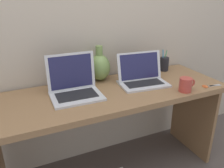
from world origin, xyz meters
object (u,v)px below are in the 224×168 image
laptop_left (74,85)px  scissors (208,86)px  green_vase (99,67)px  pen_cup (164,64)px  coffee_mug (186,85)px  laptop_right (142,76)px

laptop_left → scissors: 0.97m
laptop_left → green_vase: size_ratio=1.24×
green_vase → pen_cup: bearing=-2.3°
coffee_mug → pen_cup: size_ratio=0.69×
green_vase → scissors: 0.82m
green_vase → laptop_left: bearing=-144.7°
laptop_right → coffee_mug: (0.20, -0.26, -0.01)m
laptop_left → green_vase: 0.31m
green_vase → scissors: green_vase is taller
coffee_mug → scissors: 0.22m
laptop_left → laptop_right: size_ratio=0.90×
laptop_left → green_vase: (0.25, 0.18, 0.04)m
laptop_right → laptop_left: bearing=178.3°
pen_cup → scissors: (0.08, -0.43, -0.06)m
coffee_mug → pen_cup: pen_cup is taller
laptop_left → pen_cup: bearing=10.5°
laptop_right → green_vase: bearing=143.1°
laptop_right → pen_cup: size_ratio=2.03×
laptop_right → coffee_mug: laptop_right is taller
laptop_right → scissors: bearing=-32.5°
laptop_right → green_vase: 0.33m
laptop_right → pen_cup: bearing=27.4°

